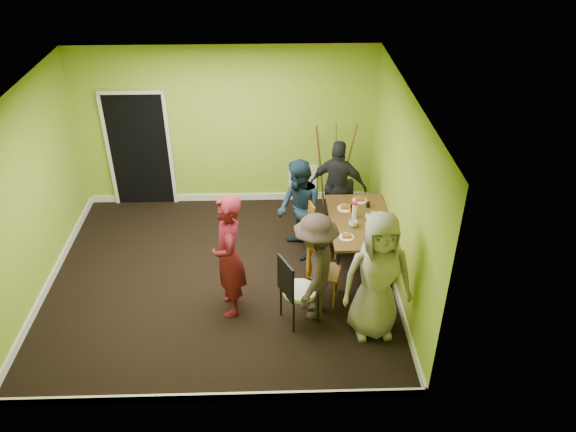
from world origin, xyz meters
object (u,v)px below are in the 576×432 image
orange_bottle (350,209)px  person_left_far (299,210)px  dining_table (360,223)px  person_front_end (377,276)px  chair_left_far (317,225)px  chair_front_end (375,293)px  chair_left_near (318,265)px  blue_bottle (381,227)px  thermos (355,211)px  person_back_end (338,186)px  chair_back_end (342,197)px  person_standing (229,257)px  person_left_near (315,268)px  easel (334,170)px  chair_bentwood (295,288)px

orange_bottle → person_left_far: (-0.77, -0.00, 0.00)m
dining_table → person_front_end: 1.50m
chair_left_far → chair_front_end: size_ratio=1.16×
chair_left_far → chair_left_near: chair_left_far is taller
dining_table → person_front_end: (-0.01, -1.48, 0.20)m
chair_left_near → blue_bottle: size_ratio=4.84×
thermos → person_back_end: person_back_end is taller
orange_bottle → chair_front_end: bearing=-84.8°
chair_back_end → person_standing: (-1.68, -1.87, 0.25)m
chair_front_end → person_left_far: 1.84m
chair_back_end → person_back_end: size_ratio=0.57×
chair_left_near → person_left_far: size_ratio=0.63×
dining_table → blue_bottle: bearing=-55.7°
chair_left_near → person_left_near: bearing=3.8°
person_standing → person_left_far: size_ratio=1.11×
person_front_end → blue_bottle: bearing=74.3°
chair_back_end → thermos: 0.83m
chair_front_end → dining_table: bearing=97.7°
easel → person_standing: (-1.61, -2.43, 0.04)m
dining_table → easel: (-0.25, 1.42, 0.15)m
thermos → person_left_far: 0.83m
chair_left_near → chair_front_end: 0.87m
chair_left_far → orange_bottle: size_ratio=13.37×
chair_back_end → person_standing: size_ratio=0.51×
chair_bentwood → person_standing: size_ratio=0.58×
person_back_end → person_standing: bearing=67.3°
chair_left_near → person_front_end: bearing=60.5°
chair_left_near → person_front_end: person_front_end is taller
chair_back_end → easel: 0.60m
chair_left_near → person_left_near: person_left_near is taller
easel → person_back_end: bearing=-86.7°
chair_left_far → chair_bentwood: bearing=-29.0°
blue_bottle → person_left_far: bearing=152.5°
chair_left_far → person_standing: (-1.24, -1.18, 0.32)m
chair_bentwood → easel: bearing=138.3°
easel → person_left_far: easel is taller
chair_left_near → orange_bottle: size_ratio=13.30×
chair_left_far → chair_left_near: size_ratio=1.01×
chair_left_far → person_left_near: person_left_near is taller
blue_bottle → person_left_far: person_left_far is taller
orange_bottle → person_front_end: person_front_end is taller
chair_front_end → person_front_end: (-0.03, -0.16, 0.41)m
dining_table → person_back_end: (-0.23, 0.95, 0.09)m
chair_left_near → person_front_end: size_ratio=0.56×
person_back_end → chair_back_end: bearing=135.3°
chair_left_near → chair_back_end: 1.73m
easel → person_back_end: (0.03, -0.46, -0.06)m
person_back_end → chair_bentwood: bearing=87.6°
chair_bentwood → easel: (0.76, 2.70, 0.27)m
person_back_end → person_front_end: bearing=112.3°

